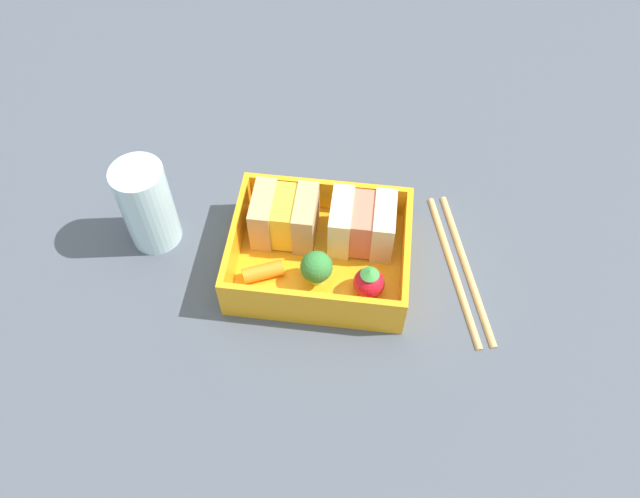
# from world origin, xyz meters

# --- Properties ---
(ground_plane) EXTENTS (1.20, 1.20, 0.02)m
(ground_plane) POSITION_xyz_m (0.00, 0.00, -0.01)
(ground_plane) COLOR #484F5B
(bento_tray) EXTENTS (0.17, 0.14, 0.01)m
(bento_tray) POSITION_xyz_m (0.00, 0.00, 0.01)
(bento_tray) COLOR #FCA219
(bento_tray) RESTS_ON ground_plane
(bento_rim) EXTENTS (0.17, 0.14, 0.04)m
(bento_rim) POSITION_xyz_m (0.00, 0.00, 0.03)
(bento_rim) COLOR #FCA219
(bento_rim) RESTS_ON bento_tray
(sandwich_left) EXTENTS (0.06, 0.05, 0.05)m
(sandwich_left) POSITION_xyz_m (-0.04, 0.03, 0.04)
(sandwich_left) COLOR tan
(sandwich_left) RESTS_ON bento_tray
(sandwich_center_left) EXTENTS (0.06, 0.05, 0.05)m
(sandwich_center_left) POSITION_xyz_m (0.04, 0.03, 0.04)
(sandwich_center_left) COLOR beige
(sandwich_center_left) RESTS_ON bento_tray
(carrot_stick_far_left) EXTENTS (0.04, 0.03, 0.01)m
(carrot_stick_far_left) POSITION_xyz_m (-0.05, -0.03, 0.02)
(carrot_stick_far_left) COLOR orange
(carrot_stick_far_left) RESTS_ON bento_tray
(broccoli_floret) EXTENTS (0.03, 0.03, 0.04)m
(broccoli_floret) POSITION_xyz_m (0.00, -0.03, 0.03)
(broccoli_floret) COLOR #95C36F
(broccoli_floret) RESTS_ON bento_tray
(strawberry_far_left) EXTENTS (0.03, 0.03, 0.04)m
(strawberry_far_left) POSITION_xyz_m (0.05, -0.03, 0.03)
(strawberry_far_left) COLOR red
(strawberry_far_left) RESTS_ON bento_tray
(chopstick_pair) EXTENTS (0.07, 0.18, 0.01)m
(chopstick_pair) POSITION_xyz_m (0.14, 0.01, 0.00)
(chopstick_pair) COLOR tan
(chopstick_pair) RESTS_ON ground_plane
(drinking_glass) EXTENTS (0.05, 0.05, 0.10)m
(drinking_glass) POSITION_xyz_m (-0.17, 0.02, 0.05)
(drinking_glass) COLOR silver
(drinking_glass) RESTS_ON ground_plane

